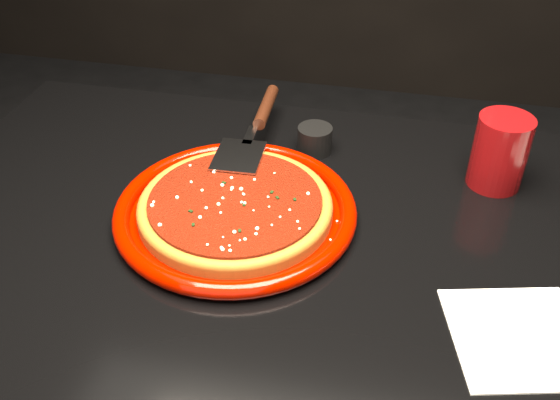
{
  "coord_description": "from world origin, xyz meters",
  "views": [
    {
      "loc": [
        0.12,
        -0.64,
        1.32
      ],
      "look_at": [
        -0.04,
        0.08,
        0.77
      ],
      "focal_mm": 40.0,
      "sensor_mm": 36.0,
      "label": 1
    }
  ],
  "objects_px": {
    "cup": "(500,152)",
    "ramekin": "(315,139)",
    "plate": "(236,210)",
    "pizza_server": "(255,127)"
  },
  "relations": [
    {
      "from": "cup",
      "to": "ramekin",
      "type": "height_order",
      "value": "cup"
    },
    {
      "from": "pizza_server",
      "to": "cup",
      "type": "bearing_deg",
      "value": -4.4
    },
    {
      "from": "plate",
      "to": "cup",
      "type": "bearing_deg",
      "value": 24.77
    },
    {
      "from": "plate",
      "to": "pizza_server",
      "type": "distance_m",
      "value": 0.19
    },
    {
      "from": "plate",
      "to": "pizza_server",
      "type": "height_order",
      "value": "pizza_server"
    },
    {
      "from": "plate",
      "to": "ramekin",
      "type": "distance_m",
      "value": 0.22
    },
    {
      "from": "pizza_server",
      "to": "ramekin",
      "type": "bearing_deg",
      "value": 8.51
    },
    {
      "from": "cup",
      "to": "ramekin",
      "type": "distance_m",
      "value": 0.3
    },
    {
      "from": "pizza_server",
      "to": "ramekin",
      "type": "xyz_separation_m",
      "value": [
        0.1,
        0.02,
        -0.02
      ]
    },
    {
      "from": "plate",
      "to": "cup",
      "type": "xyz_separation_m",
      "value": [
        0.37,
        0.17,
        0.05
      ]
    }
  ]
}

